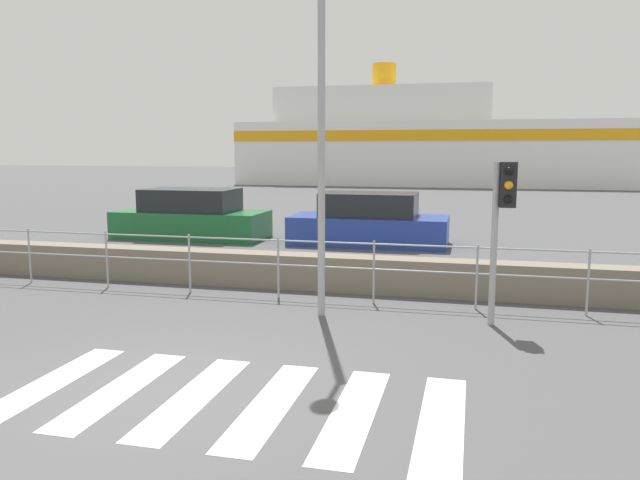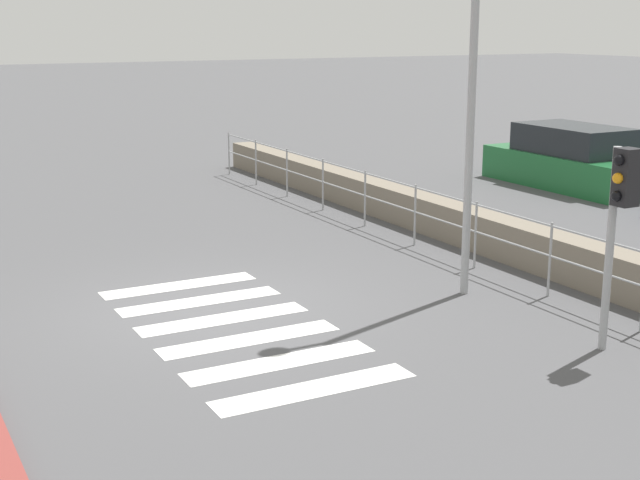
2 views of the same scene
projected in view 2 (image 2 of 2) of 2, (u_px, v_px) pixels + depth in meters
ground_plane at (210, 309)px, 12.55m from camera, size 160.00×160.00×0.00m
crosswalk at (236, 329)px, 11.75m from camera, size 4.95×2.40×0.01m
seawall at (517, 242)px, 14.98m from camera, size 23.47×0.55×0.67m
harbor_fence at (476, 224)px, 14.49m from camera, size 21.16×0.04×1.12m
traffic_light_far at (620, 204)px, 10.49m from camera, size 0.34×0.32×2.52m
streetlamp at (464, 31)px, 12.31m from camera, size 0.32×1.06×6.20m
parked_car_green at (572, 161)px, 21.80m from camera, size 4.59×1.88×1.50m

